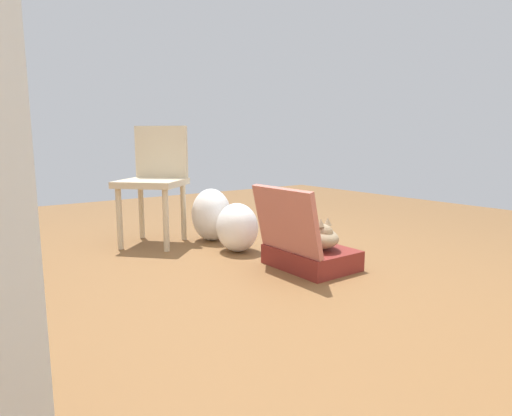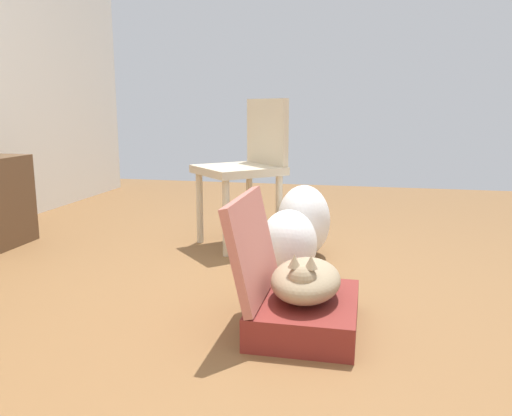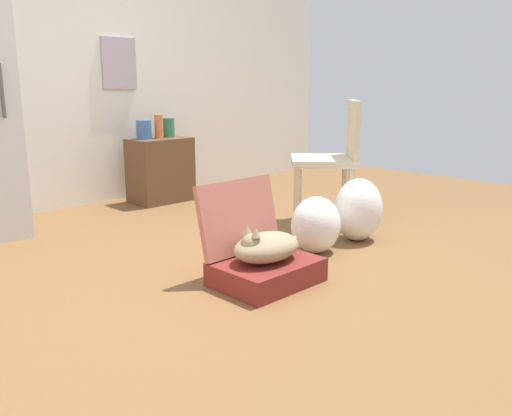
# 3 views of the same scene
# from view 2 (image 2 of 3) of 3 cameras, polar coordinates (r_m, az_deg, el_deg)

# --- Properties ---
(ground_plane) EXTENTS (7.68, 7.68, 0.00)m
(ground_plane) POSITION_cam_2_polar(r_m,az_deg,el_deg) (2.34, -1.62, -11.34)
(ground_plane) COLOR brown
(ground_plane) RESTS_ON ground
(suitcase_base) EXTENTS (0.55, 0.42, 0.13)m
(suitcase_base) POSITION_cam_2_polar(r_m,az_deg,el_deg) (2.16, 5.46, -11.51)
(suitcase_base) COLOR maroon
(suitcase_base) RESTS_ON ground
(suitcase_lid) EXTENTS (0.55, 0.13, 0.41)m
(suitcase_lid) POSITION_cam_2_polar(r_m,az_deg,el_deg) (2.11, -0.40, -4.20)
(suitcase_lid) COLOR #B26356
(suitcase_lid) RESTS_ON suitcase_base
(cat) EXTENTS (0.49, 0.28, 0.21)m
(cat) POSITION_cam_2_polar(r_m,az_deg,el_deg) (2.10, 5.49, -7.91)
(cat) COLOR #998466
(cat) RESTS_ON suitcase_base
(plastic_bag_white) EXTENTS (0.34, 0.30, 0.37)m
(plastic_bag_white) POSITION_cam_2_polar(r_m,az_deg,el_deg) (2.73, 3.60, -4.01)
(plastic_bag_white) COLOR white
(plastic_bag_white) RESTS_ON ground
(plastic_bag_clear) EXTENTS (0.36, 0.32, 0.43)m
(plastic_bag_clear) POSITION_cam_2_polar(r_m,az_deg,el_deg) (3.13, 5.29, -1.42)
(plastic_bag_clear) COLOR white
(plastic_bag_clear) RESTS_ON ground
(chair) EXTENTS (0.67, 0.67, 0.95)m
(chair) POSITION_cam_2_polar(r_m,az_deg,el_deg) (3.35, -0.88, 4.96)
(chair) COLOR beige
(chair) RESTS_ON ground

